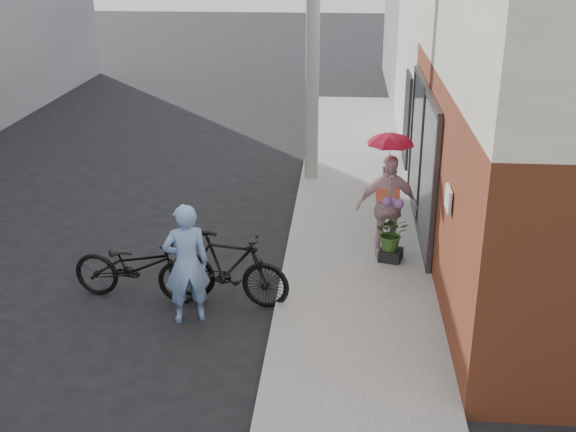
# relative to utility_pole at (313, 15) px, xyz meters

# --- Properties ---
(ground) EXTENTS (80.00, 80.00, 0.00)m
(ground) POSITION_rel_utility_pole_xyz_m (-1.10, -6.00, -3.50)
(ground) COLOR black
(ground) RESTS_ON ground
(sidewalk) EXTENTS (2.20, 24.00, 0.12)m
(sidewalk) POSITION_rel_utility_pole_xyz_m (1.00, -4.00, -3.44)
(sidewalk) COLOR gray
(sidewalk) RESTS_ON ground
(curb) EXTENTS (0.12, 24.00, 0.12)m
(curb) POSITION_rel_utility_pole_xyz_m (-0.16, -4.00, -3.44)
(curb) COLOR #9E9E99
(curb) RESTS_ON ground
(utility_pole) EXTENTS (0.28, 0.28, 7.00)m
(utility_pole) POSITION_rel_utility_pole_xyz_m (0.00, 0.00, 0.00)
(utility_pole) COLOR #9E9E99
(utility_pole) RESTS_ON ground
(officer) EXTENTS (0.73, 0.60, 1.72)m
(officer) POSITION_rel_utility_pole_xyz_m (-1.40, -6.03, -2.64)
(officer) COLOR #7DA7DF
(officer) RESTS_ON ground
(bike_left) EXTENTS (2.03, 0.91, 1.03)m
(bike_left) POSITION_rel_utility_pole_xyz_m (-2.26, -5.47, -2.98)
(bike_left) COLOR black
(bike_left) RESTS_ON ground
(bike_right) EXTENTS (1.90, 0.88, 1.10)m
(bike_right) POSITION_rel_utility_pole_xyz_m (-0.92, -5.49, -2.95)
(bike_right) COLOR black
(bike_right) RESTS_ON ground
(kimono_woman) EXTENTS (1.07, 0.63, 1.71)m
(kimono_woman) POSITION_rel_utility_pole_xyz_m (1.40, -3.92, -2.53)
(kimono_woman) COLOR beige
(kimono_woman) RESTS_ON sidewalk
(parasol) EXTENTS (0.71, 0.71, 0.63)m
(parasol) POSITION_rel_utility_pole_xyz_m (1.40, -3.92, -1.36)
(parasol) COLOR red
(parasol) RESTS_ON kimono_woman
(planter) EXTENTS (0.42, 0.42, 0.18)m
(planter) POSITION_rel_utility_pole_xyz_m (1.49, -4.09, -3.29)
(planter) COLOR black
(planter) RESTS_ON sidewalk
(potted_plant) EXTENTS (0.52, 0.45, 0.58)m
(potted_plant) POSITION_rel_utility_pole_xyz_m (1.49, -4.09, -2.91)
(potted_plant) COLOR #365C25
(potted_plant) RESTS_ON planter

